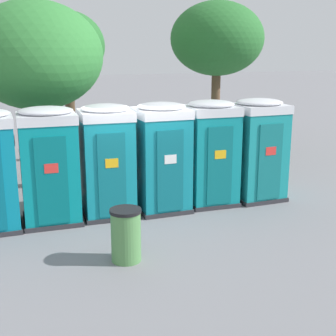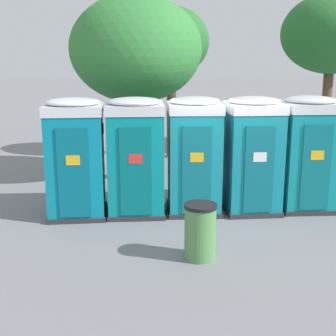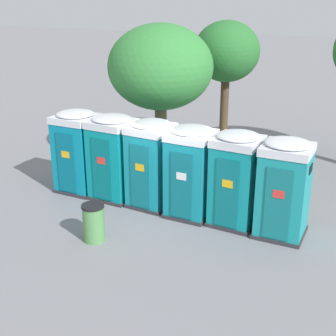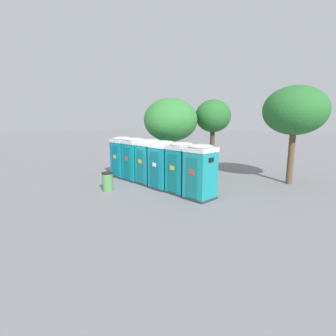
{
  "view_description": "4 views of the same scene",
  "coord_description": "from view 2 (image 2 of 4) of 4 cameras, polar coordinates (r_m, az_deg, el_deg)",
  "views": [
    {
      "loc": [
        -3.38,
        -9.9,
        3.69
      ],
      "look_at": [
        0.8,
        -0.09,
        0.99
      ],
      "focal_mm": 50.0,
      "sensor_mm": 36.0,
      "label": 1
    },
    {
      "loc": [
        -2.63,
        -9.75,
        3.41
      ],
      "look_at": [
        -1.21,
        0.04,
        1.0
      ],
      "focal_mm": 50.0,
      "sensor_mm": 36.0,
      "label": 2
    },
    {
      "loc": [
        4.85,
        -11.2,
        5.82
      ],
      "look_at": [
        -0.07,
        -0.03,
        1.25
      ],
      "focal_mm": 50.0,
      "sensor_mm": 36.0,
      "label": 3
    },
    {
      "loc": [
        10.17,
        -9.73,
        3.71
      ],
      "look_at": [
        1.0,
        -0.1,
        1.14
      ],
      "focal_mm": 28.0,
      "sensor_mm": 36.0,
      "label": 4
    }
  ],
  "objects": [
    {
      "name": "ground_plane",
      "position": [
        10.66,
        6.51,
        -5.08
      ],
      "size": [
        120.0,
        120.0,
        0.0
      ],
      "primitive_type": "plane",
      "color": "slate"
    },
    {
      "name": "portapotty_0",
      "position": [
        10.13,
        -11.18,
        1.28
      ],
      "size": [
        1.27,
        1.25,
        2.54
      ],
      "color": "#2D2D33",
      "rests_on": "ground"
    },
    {
      "name": "portapotty_1",
      "position": [
        10.09,
        -3.96,
        1.47
      ],
      "size": [
        1.33,
        1.29,
        2.54
      ],
      "color": "#2D2D33",
      "rests_on": "ground"
    },
    {
      "name": "portapotty_2",
      "position": [
        10.22,
        3.19,
        1.63
      ],
      "size": [
        1.27,
        1.3,
        2.54
      ],
      "color": "#2D2D33",
      "rests_on": "ground"
    },
    {
      "name": "portapotty_3",
      "position": [
        10.4,
        10.22,
        1.65
      ],
      "size": [
        1.24,
        1.25,
        2.54
      ],
      "color": "#2D2D33",
      "rests_on": "ground"
    },
    {
      "name": "portapotty_4",
      "position": [
        10.86,
        16.63,
        1.79
      ],
      "size": [
        1.29,
        1.3,
        2.54
      ],
      "color": "#2D2D33",
      "rests_on": "ground"
    },
    {
      "name": "street_tree_0",
      "position": [
        15.67,
        0.44,
        14.98
      ],
      "size": [
        2.44,
        2.44,
        4.93
      ],
      "color": "#4C3826",
      "rests_on": "ground"
    },
    {
      "name": "street_tree_1",
      "position": [
        17.18,
        19.35,
        15.11
      ],
      "size": [
        3.39,
        3.39,
        5.42
      ],
      "color": "brown",
      "rests_on": "ground"
    },
    {
      "name": "street_tree_2",
      "position": [
        12.72,
        -3.95,
        14.15
      ],
      "size": [
        3.48,
        3.48,
        4.95
      ],
      "color": "brown",
      "rests_on": "ground"
    },
    {
      "name": "trash_can",
      "position": [
        8.02,
        3.94,
        -7.71
      ],
      "size": [
        0.57,
        0.57,
        0.97
      ],
      "color": "#518C4C",
      "rests_on": "ground"
    }
  ]
}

